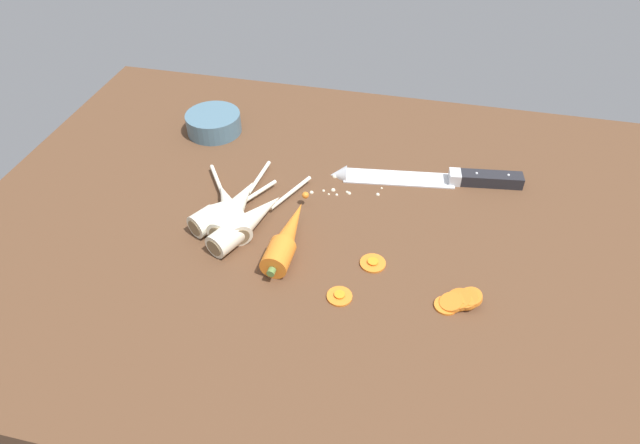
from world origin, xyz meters
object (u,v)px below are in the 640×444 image
carrot_slice_stack (459,301)px  carrot_slice_stray_near (340,296)px  prep_bowl (214,122)px  chefs_knife (422,177)px  parsnip_mid_right (248,221)px  parsnip_mid_left (230,210)px  whole_carrot (287,237)px  parsnip_front (222,211)px  parsnip_back (236,207)px  carrot_slice_stray_mid (373,262)px

carrot_slice_stack → carrot_slice_stray_near: 16.93cm
carrot_slice_stray_near → prep_bowl: 50.66cm
chefs_knife → parsnip_mid_right: 33.15cm
parsnip_mid_left → prep_bowl: size_ratio=1.74×
whole_carrot → carrot_slice_stack: 27.59cm
parsnip_front → parsnip_back: size_ratio=0.77×
chefs_knife → carrot_slice_stack: chefs_knife is taller
parsnip_mid_left → carrot_slice_stray_mid: size_ratio=4.78×
parsnip_front → carrot_slice_stray_near: parsnip_front is taller
prep_bowl → carrot_slice_stray_near: bearing=-48.1°
carrot_slice_stack → carrot_slice_stray_mid: 14.08cm
parsnip_mid_right → carrot_slice_stray_near: (17.27, -10.65, -1.62)cm
carrot_slice_stray_near → whole_carrot: bearing=140.4°
parsnip_mid_right → prep_bowl: (-16.52, 27.05, 0.17)cm
whole_carrot → parsnip_mid_right: (-7.10, 2.24, -0.12)cm
parsnip_front → parsnip_mid_left: (1.19, 0.43, -0.00)cm
parsnip_back → prep_bowl: (-13.35, 24.06, 0.17)cm
parsnip_mid_left → carrot_slice_stray_near: (21.14, -12.69, -1.62)cm
chefs_knife → parsnip_mid_right: size_ratio=1.53×
parsnip_front → parsnip_mid_left: bearing=19.9°
carrot_slice_stray_mid → prep_bowl: bearing=141.3°
parsnip_mid_right → prep_bowl: 31.70cm
chefs_knife → carrot_slice_stack: 29.26cm
chefs_knife → carrot_slice_stray_mid: bearing=-103.2°
parsnip_front → carrot_slice_stack: size_ratio=2.54×
parsnip_back → carrot_slice_stray_near: (20.44, -13.65, -1.62)cm
parsnip_mid_right → carrot_slice_stray_mid: parsnip_mid_right is taller
parsnip_mid_left → prep_bowl: 28.04cm
parsnip_front → parsnip_back: 2.34cm
parsnip_mid_left → parsnip_mid_right: size_ratio=0.84×
parsnip_mid_right → parsnip_back: bearing=136.7°
whole_carrot → carrot_slice_stray_mid: bearing=-3.1°
chefs_knife → parsnip_front: size_ratio=2.06×
chefs_knife → parsnip_front: (-31.41, -18.46, 1.33)cm
chefs_knife → parsnip_mid_right: (-26.36, -20.06, 1.33)cm
chefs_knife → carrot_slice_stray_mid: chefs_knife is taller
parsnip_back → whole_carrot: bearing=-27.0°
chefs_knife → prep_bowl: prep_bowl is taller
parsnip_mid_right → parsnip_mid_left: bearing=152.2°
carrot_slice_stray_near → prep_bowl: prep_bowl is taller
parsnip_front → whole_carrot: bearing=-17.6°
parsnip_mid_left → parsnip_back: 1.18cm
parsnip_mid_right → carrot_slice_stray_near: size_ratio=6.09×
chefs_knife → carrot_slice_stray_mid: (-5.42, -23.06, -0.29)cm
whole_carrot → chefs_knife: bearing=49.2°
carrot_slice_stray_near → prep_bowl: bearing=131.9°
chefs_knife → carrot_slice_stack: bearing=-74.8°
carrot_slice_stray_near → prep_bowl: size_ratio=0.34×
parsnip_mid_right → carrot_slice_stray_mid: size_ratio=5.70×
parsnip_mid_right → prep_bowl: bearing=121.4°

